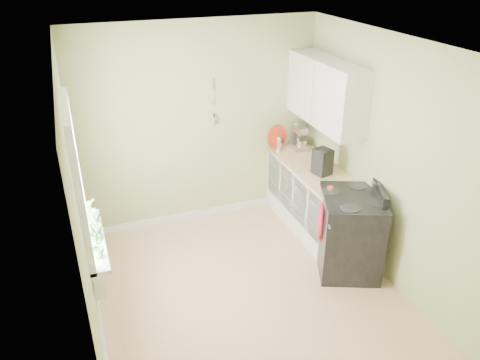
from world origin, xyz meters
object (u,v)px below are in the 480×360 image
object	(u,v)px
stove	(350,232)
kettle	(278,142)
stand_mixer	(299,138)
coffee_maker	(322,162)

from	to	relation	value
stove	kettle	xyz separation A→B (m)	(-0.17, 1.67, 0.51)
kettle	stand_mixer	bearing A→B (deg)	-18.77
coffee_maker	stove	bearing A→B (deg)	-89.66
stove	kettle	distance (m)	1.75
stove	stand_mixer	world-z (taller)	stand_mixer
stand_mixer	kettle	distance (m)	0.29
stove	coffee_maker	distance (m)	0.94
stand_mixer	stove	bearing A→B (deg)	-93.58
stove	kettle	world-z (taller)	same
coffee_maker	stand_mixer	bearing A→B (deg)	83.02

